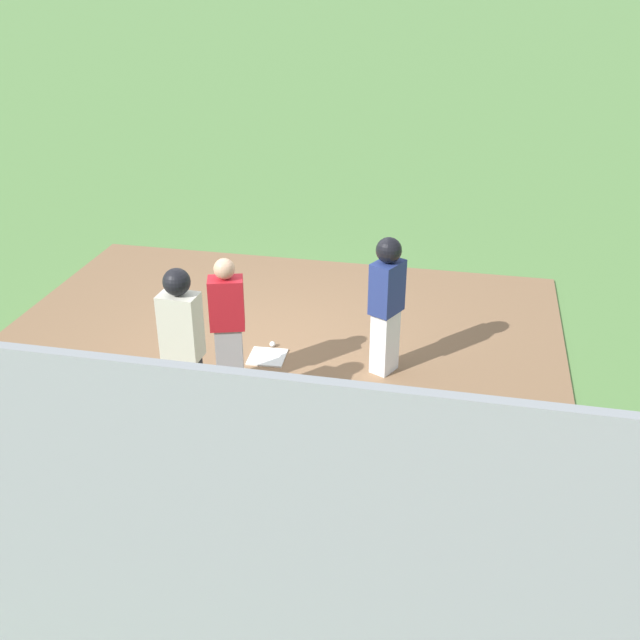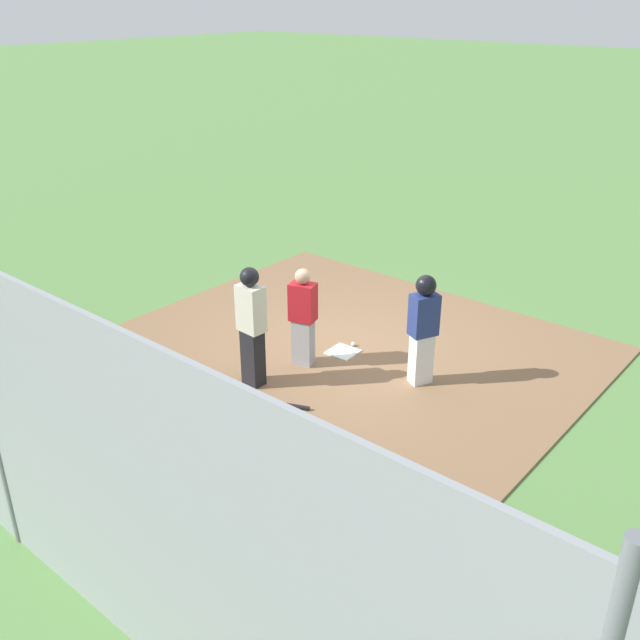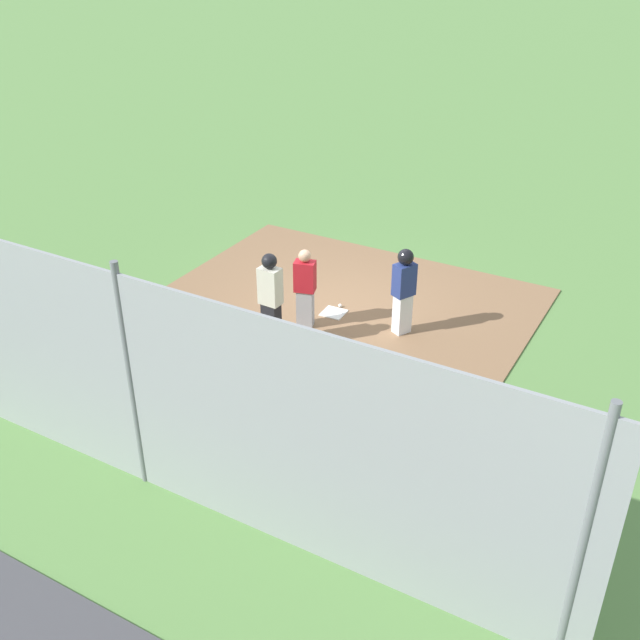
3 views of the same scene
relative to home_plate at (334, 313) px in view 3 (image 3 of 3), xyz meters
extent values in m
plane|color=#5B8947|center=(0.00, 0.00, -0.04)|extent=(140.00, 140.00, 0.00)
cube|color=#896647|center=(0.00, 0.00, -0.03)|extent=(7.20, 6.40, 0.03)
cube|color=white|center=(0.00, 0.00, 0.00)|extent=(0.46, 0.46, 0.02)
cube|color=#9E9EA3|center=(-0.24, -0.67, 0.36)|extent=(0.35, 0.30, 0.74)
cube|color=#B21923|center=(-0.24, -0.67, 1.02)|extent=(0.44, 0.36, 0.58)
sphere|color=tan|center=(-0.24, -0.67, 1.43)|extent=(0.23, 0.23, 0.23)
cube|color=black|center=(-0.39, -1.59, 0.42)|extent=(0.31, 0.24, 0.86)
cube|color=beige|center=(-0.39, -1.59, 1.19)|extent=(0.39, 0.28, 0.68)
sphere|color=black|center=(-0.39, -1.59, 1.66)|extent=(0.27, 0.27, 0.27)
cube|color=silver|center=(1.44, 0.00, 0.38)|extent=(0.33, 0.37, 0.77)
cube|color=navy|center=(1.44, 0.00, 1.07)|extent=(0.40, 0.46, 0.61)
sphere|color=tan|center=(1.44, 0.00, 1.50)|extent=(0.24, 0.24, 0.24)
sphere|color=black|center=(1.44, 0.00, 1.52)|extent=(0.29, 0.29, 0.29)
cylinder|color=black|center=(0.33, -1.80, 0.02)|extent=(0.78, 0.38, 0.06)
sphere|color=white|center=(-0.01, 0.28, 0.03)|extent=(0.07, 0.07, 0.07)
cube|color=#93999E|center=(0.00, -5.46, 1.56)|extent=(12.00, 0.05, 3.20)
cylinder|color=slate|center=(0.00, -5.46, 1.64)|extent=(0.10, 0.10, 3.35)
cylinder|color=slate|center=(5.70, -5.46, 1.64)|extent=(0.10, 0.10, 3.35)
camera|label=1|loc=(2.28, -7.65, 4.53)|focal=41.93mm
camera|label=2|loc=(6.11, -7.84, 5.20)|focal=39.68mm
camera|label=3|loc=(6.07, -11.22, 7.04)|focal=42.04mm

